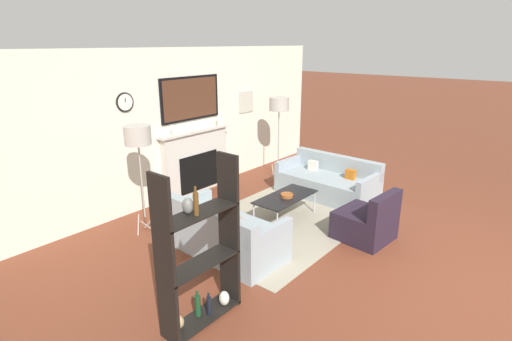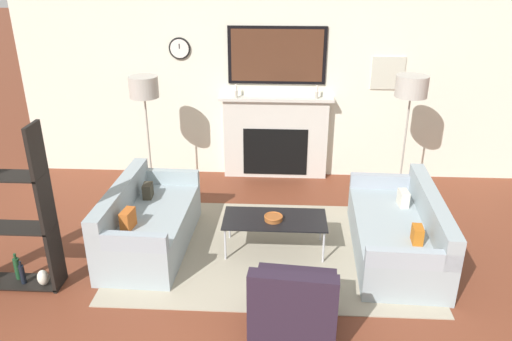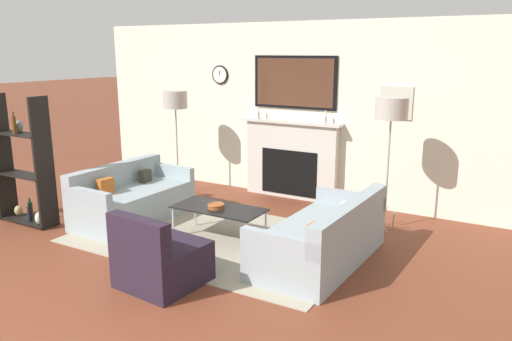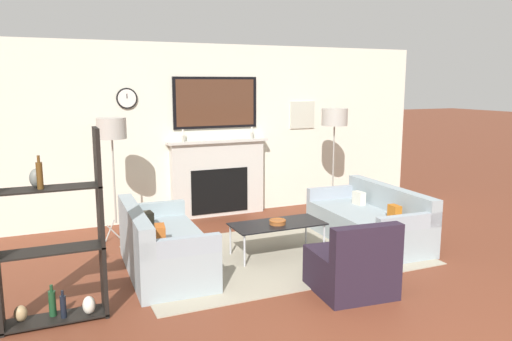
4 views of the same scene
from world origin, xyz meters
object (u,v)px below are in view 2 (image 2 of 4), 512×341
shelf_unit (5,218)px  couch_left (148,225)px  armchair (294,307)px  decorative_bowl (273,218)px  floor_lamp_left (144,89)px  couch_right (399,233)px  coffee_table (275,221)px  floor_lamp_right (412,88)px

shelf_unit → couch_left: bearing=34.0°
armchair → decorative_bowl: armchair is taller
couch_left → floor_lamp_left: 1.86m
couch_right → floor_lamp_left: bearing=156.0°
decorative_bowl → armchair: bearing=-80.8°
coffee_table → decorative_bowl: (-0.02, -0.04, 0.06)m
coffee_table → shelf_unit: size_ratio=0.66×
shelf_unit → floor_lamp_left: bearing=68.5°
floor_lamp_left → shelf_unit: 2.43m
armchair → shelf_unit: bearing=168.9°
couch_left → couch_right: (2.81, -0.00, -0.02)m
couch_left → coffee_table: couch_left is taller
coffee_table → floor_lamp_left: 2.48m
couch_left → shelf_unit: 1.47m
couch_right → decorative_bowl: bearing=-178.7°
couch_right → decorative_bowl: (-1.39, -0.03, 0.17)m
coffee_table → shelf_unit: shelf_unit is taller
coffee_table → couch_right: bearing=-0.2°
decorative_bowl → floor_lamp_left: size_ratio=0.12×
coffee_table → floor_lamp_left: (-1.73, 1.38, 1.12)m
coffee_table → floor_lamp_left: bearing=141.5°
armchair → coffee_table: 1.34m
couch_left → floor_lamp_left: size_ratio=1.00×
couch_right → floor_lamp_left: (-3.11, 1.38, 1.24)m
shelf_unit → decorative_bowl: bearing=16.1°
armchair → floor_lamp_left: floor_lamp_left is taller
armchair → shelf_unit: size_ratio=0.47×
coffee_table → floor_lamp_right: size_ratio=0.67×
floor_lamp_right → couch_left: bearing=-156.0°
floor_lamp_right → shelf_unit: (-4.25, -2.16, -0.79)m
couch_left → decorative_bowl: size_ratio=8.03×
decorative_bowl → floor_lamp_right: (1.68, 1.42, 1.12)m
couch_right → armchair: armchair is taller
floor_lamp_left → floor_lamp_right: (3.40, 0.00, 0.06)m
armchair → decorative_bowl: (-0.21, 1.29, 0.17)m
floor_lamp_right → shelf_unit: shelf_unit is taller
floor_lamp_left → armchair: bearing=-54.5°
decorative_bowl → floor_lamp_right: bearing=40.0°
couch_left → floor_lamp_right: floor_lamp_right is taller
decorative_bowl → shelf_unit: shelf_unit is taller
armchair → floor_lamp_right: size_ratio=0.47×
armchair → shelf_unit: shelf_unit is taller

